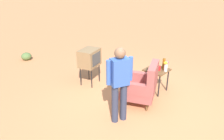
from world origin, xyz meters
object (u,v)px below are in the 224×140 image
(tv_on_stand, at_px, (89,58))
(soda_can_red, at_px, (159,68))
(side_table, at_px, (157,73))
(bottle_short_clear, at_px, (157,69))
(flower_vase, at_px, (166,66))
(soda_can_blue, at_px, (156,69))
(armchair, at_px, (143,85))
(person_standing, at_px, (120,81))
(bottle_tall_amber, at_px, (164,64))

(tv_on_stand, height_order, soda_can_red, tv_on_stand)
(side_table, distance_m, bottle_short_clear, 0.30)
(bottle_short_clear, xyz_separation_m, soda_can_red, (-0.17, -0.02, -0.04))
(tv_on_stand, xyz_separation_m, soda_can_red, (-0.83, 1.72, -0.09))
(side_table, distance_m, flower_vase, 0.33)
(soda_can_blue, relative_size, flower_vase, 0.46)
(flower_vase, bearing_deg, bottle_short_clear, -25.79)
(armchair, xyz_separation_m, flower_vase, (-0.82, 0.13, 0.28))
(person_standing, height_order, soda_can_red, person_standing)
(side_table, relative_size, bottle_tall_amber, 2.11)
(person_standing, xyz_separation_m, bottle_tall_amber, (-1.76, 0.02, -0.15))
(person_standing, relative_size, bottle_short_clear, 8.20)
(flower_vase, bearing_deg, bottle_tall_amber, -124.57)
(tv_on_stand, height_order, bottle_tall_amber, tv_on_stand)
(armchair, height_order, side_table, armchair)
(armchair, distance_m, tv_on_stand, 1.76)
(soda_can_blue, bearing_deg, soda_can_red, 163.34)
(armchair, bearing_deg, soda_can_red, -179.17)
(side_table, bearing_deg, soda_can_blue, 21.53)
(tv_on_stand, distance_m, soda_can_blue, 1.85)
(bottle_short_clear, bearing_deg, person_standing, -0.07)
(tv_on_stand, bearing_deg, soda_can_blue, 113.31)
(side_table, relative_size, bottle_short_clear, 3.17)
(tv_on_stand, xyz_separation_m, flower_vase, (-0.90, 1.86, -0.00))
(armchair, distance_m, bottle_short_clear, 0.62)
(soda_can_blue, bearing_deg, flower_vase, 136.10)
(side_table, bearing_deg, armchair, 6.90)
(armchair, distance_m, flower_vase, 0.88)
(person_standing, distance_m, soda_can_blue, 1.53)
(side_table, bearing_deg, person_standing, 3.48)
(armchair, bearing_deg, bottle_short_clear, 179.25)
(side_table, xyz_separation_m, tv_on_stand, (0.87, -1.64, 0.24))
(tv_on_stand, xyz_separation_m, person_standing, (0.78, 1.74, 0.16))
(bottle_tall_amber, bearing_deg, person_standing, -0.58)
(side_table, xyz_separation_m, soda_can_red, (0.03, 0.08, 0.16))
(side_table, distance_m, person_standing, 1.70)
(bottle_short_clear, bearing_deg, side_table, -153.87)
(person_standing, bearing_deg, flower_vase, 175.89)
(side_table, relative_size, flower_vase, 2.39)
(armchair, bearing_deg, flower_vase, 171.19)
(bottle_tall_amber, bearing_deg, soda_can_blue, -14.76)
(side_table, relative_size, person_standing, 0.39)
(bottle_short_clear, bearing_deg, soda_can_blue, -146.21)
(armchair, xyz_separation_m, soda_can_red, (-0.75, -0.01, 0.20))
(soda_can_blue, bearing_deg, armchair, 3.65)
(person_standing, distance_m, soda_can_red, 1.63)
(soda_can_blue, bearing_deg, side_table, -158.47)
(tv_on_stand, height_order, person_standing, person_standing)
(person_standing, xyz_separation_m, soda_can_blue, (-1.51, -0.05, -0.24))
(flower_vase, bearing_deg, tv_on_stand, -64.09)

